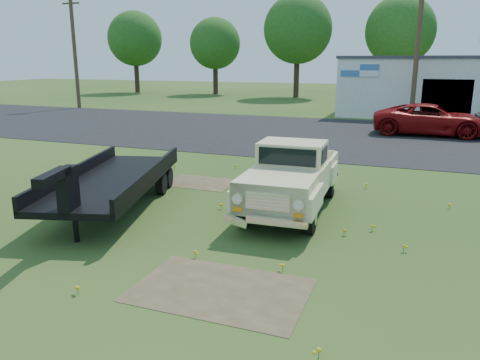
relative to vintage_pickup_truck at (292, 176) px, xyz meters
The scene contains 14 objects.
ground 2.51m from the vintage_pickup_truck, 129.40° to the right, with size 140.00×140.00×0.00m, color #284917.
asphalt_lot 13.31m from the vintage_pickup_truck, 96.41° to the left, with size 90.00×14.00×0.02m, color black.
dirt_patch_a 4.89m from the vintage_pickup_truck, 89.79° to the right, with size 3.00×2.00×0.01m, color brown.
dirt_patch_b 3.98m from the vintage_pickup_truck, 154.05° to the left, with size 2.20×1.60×0.01m, color brown.
commercial_building 25.62m from the vintage_pickup_truck, 79.84° to the left, with size 14.20×8.20×4.15m.
utility_pole_west 31.19m from the vintage_pickup_truck, 139.30° to the left, with size 1.60×0.30×9.00m.
utility_pole_mid 20.68m from the vintage_pickup_truck, 82.89° to the left, with size 1.60×0.30×9.00m.
treeline_a 48.55m from the vintage_pickup_truck, 127.66° to the left, with size 6.40×6.40×9.52m.
treeline_b 44.03m from the vintage_pickup_truck, 116.43° to the left, with size 5.76×5.76×8.57m.
treeline_c 39.33m from the vintage_pickup_truck, 104.12° to the left, with size 7.04×7.04×10.47m.
treeline_d 39.11m from the vintage_pickup_truck, 89.23° to the left, with size 6.72×6.72×10.00m.
vintage_pickup_truck is the anchor object (origin of this frame).
flatbed_trailer 4.75m from the vintage_pickup_truck, 161.65° to the right, with size 2.17×6.51×1.78m, color black, non-canonical shape.
red_pickup 15.46m from the vintage_pickup_truck, 76.54° to the left, with size 2.70×5.85×1.63m, color maroon.
Camera 1 is at (4.46, -9.79, 3.89)m, focal length 35.00 mm.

